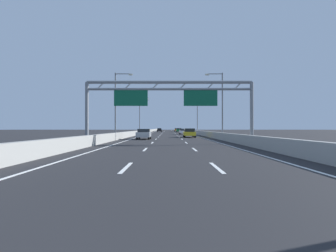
{
  "coord_description": "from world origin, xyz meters",
  "views": [
    {
      "loc": [
        -0.13,
        1.65,
        1.59
      ],
      "look_at": [
        -0.11,
        84.21,
        2.12
      ],
      "focal_mm": 29.18,
      "sensor_mm": 36.0,
      "label": 1
    }
  ],
  "objects_px": {
    "green_car": "(179,130)",
    "streetlamp_right_far": "(196,113)",
    "white_car": "(183,131)",
    "orange_car": "(176,130)",
    "sign_gantry": "(168,96)",
    "black_car": "(159,130)",
    "streetlamp_right_mid": "(221,101)",
    "yellow_car": "(189,133)",
    "silver_car": "(144,134)",
    "streetlamp_left_mid": "(117,101)",
    "streetlamp_left_far": "(140,113)"
  },
  "relations": [
    {
      "from": "streetlamp_left_mid",
      "to": "streetlamp_left_far",
      "type": "distance_m",
      "value": 33.44
    },
    {
      "from": "black_car",
      "to": "yellow_car",
      "type": "bearing_deg",
      "value": -83.68
    },
    {
      "from": "green_car",
      "to": "streetlamp_right_mid",
      "type": "bearing_deg",
      "value": -86.17
    },
    {
      "from": "sign_gantry",
      "to": "silver_car",
      "type": "xyz_separation_m",
      "value": [
        -3.41,
        10.28,
        -4.09
      ]
    },
    {
      "from": "sign_gantry",
      "to": "streetlamp_left_mid",
      "type": "relative_size",
      "value": 1.79
    },
    {
      "from": "orange_car",
      "to": "yellow_car",
      "type": "bearing_deg",
      "value": -90.14
    },
    {
      "from": "orange_car",
      "to": "white_car",
      "type": "xyz_separation_m",
      "value": [
        -0.06,
        -51.01,
        -0.01
      ]
    },
    {
      "from": "streetlamp_right_mid",
      "to": "yellow_car",
      "type": "bearing_deg",
      "value": 125.98
    },
    {
      "from": "streetlamp_right_mid",
      "to": "orange_car",
      "type": "relative_size",
      "value": 2.07
    },
    {
      "from": "streetlamp_right_far",
      "to": "silver_car",
      "type": "distance_m",
      "value": 36.77
    },
    {
      "from": "streetlamp_left_mid",
      "to": "green_car",
      "type": "xyz_separation_m",
      "value": [
        11.17,
        56.13,
        -4.64
      ]
    },
    {
      "from": "streetlamp_left_mid",
      "to": "white_car",
      "type": "relative_size",
      "value": 2.13
    },
    {
      "from": "streetlamp_left_mid",
      "to": "streetlamp_right_mid",
      "type": "bearing_deg",
      "value": 0.0
    },
    {
      "from": "silver_car",
      "to": "black_car",
      "type": "bearing_deg",
      "value": 90.0
    },
    {
      "from": "streetlamp_left_far",
      "to": "white_car",
      "type": "bearing_deg",
      "value": -31.94
    },
    {
      "from": "orange_car",
      "to": "streetlamp_right_mid",
      "type": "bearing_deg",
      "value": -87.09
    },
    {
      "from": "orange_car",
      "to": "black_car",
      "type": "xyz_separation_m",
      "value": [
        -7.01,
        -10.17,
        0.01
      ]
    },
    {
      "from": "yellow_car",
      "to": "white_car",
      "type": "relative_size",
      "value": 1.0
    },
    {
      "from": "white_car",
      "to": "sign_gantry",
      "type": "bearing_deg",
      "value": -95.29
    },
    {
      "from": "sign_gantry",
      "to": "yellow_car",
      "type": "distance_m",
      "value": 18.1
    },
    {
      "from": "sign_gantry",
      "to": "silver_car",
      "type": "height_order",
      "value": "sign_gantry"
    },
    {
      "from": "streetlamp_left_far",
      "to": "white_car",
      "type": "height_order",
      "value": "streetlamp_left_far"
    },
    {
      "from": "green_car",
      "to": "streetlamp_right_far",
      "type": "bearing_deg",
      "value": -80.59
    },
    {
      "from": "silver_car",
      "to": "yellow_car",
      "type": "bearing_deg",
      "value": 45.74
    },
    {
      "from": "streetlamp_left_far",
      "to": "green_car",
      "type": "distance_m",
      "value": 25.72
    },
    {
      "from": "orange_car",
      "to": "black_car",
      "type": "distance_m",
      "value": 12.36
    },
    {
      "from": "yellow_car",
      "to": "orange_car",
      "type": "bearing_deg",
      "value": 89.86
    },
    {
      "from": "sign_gantry",
      "to": "black_car",
      "type": "distance_m",
      "value": 79.27
    },
    {
      "from": "white_car",
      "to": "orange_car",
      "type": "bearing_deg",
      "value": 89.93
    },
    {
      "from": "streetlamp_left_mid",
      "to": "orange_car",
      "type": "xyz_separation_m",
      "value": [
        10.99,
        77.63,
        -4.67
      ]
    },
    {
      "from": "orange_car",
      "to": "white_car",
      "type": "relative_size",
      "value": 1.03
    },
    {
      "from": "streetlamp_left_mid",
      "to": "green_car",
      "type": "height_order",
      "value": "streetlamp_left_mid"
    },
    {
      "from": "streetlamp_right_mid",
      "to": "yellow_car",
      "type": "relative_size",
      "value": 2.13
    },
    {
      "from": "streetlamp_left_mid",
      "to": "silver_car",
      "type": "height_order",
      "value": "streetlamp_left_mid"
    },
    {
      "from": "white_car",
      "to": "green_car",
      "type": "distance_m",
      "value": 29.51
    },
    {
      "from": "silver_car",
      "to": "black_car",
      "type": "relative_size",
      "value": 0.96
    },
    {
      "from": "orange_car",
      "to": "silver_car",
      "type": "bearing_deg",
      "value": -95.07
    },
    {
      "from": "streetlamp_right_mid",
      "to": "sign_gantry",
      "type": "bearing_deg",
      "value": -122.97
    },
    {
      "from": "streetlamp_left_far",
      "to": "silver_car",
      "type": "distance_m",
      "value": 35.33
    },
    {
      "from": "streetlamp_left_mid",
      "to": "orange_car",
      "type": "distance_m",
      "value": 78.54
    },
    {
      "from": "orange_car",
      "to": "green_car",
      "type": "relative_size",
      "value": 1.01
    },
    {
      "from": "streetlamp_left_far",
      "to": "white_car",
      "type": "distance_m",
      "value": 13.7
    },
    {
      "from": "silver_car",
      "to": "yellow_car",
      "type": "distance_m",
      "value": 9.8
    },
    {
      "from": "streetlamp_right_mid",
      "to": "silver_car",
      "type": "bearing_deg",
      "value": -172.93
    },
    {
      "from": "streetlamp_right_mid",
      "to": "green_car",
      "type": "xyz_separation_m",
      "value": [
        -3.76,
        56.13,
        -4.64
      ]
    },
    {
      "from": "black_car",
      "to": "streetlamp_right_mid",
      "type": "bearing_deg",
      "value": -80.78
    },
    {
      "from": "streetlamp_right_far",
      "to": "orange_car",
      "type": "relative_size",
      "value": 2.07
    },
    {
      "from": "streetlamp_right_mid",
      "to": "green_car",
      "type": "distance_m",
      "value": 56.45
    },
    {
      "from": "streetlamp_right_far",
      "to": "white_car",
      "type": "relative_size",
      "value": 2.13
    },
    {
      "from": "streetlamp_right_mid",
      "to": "white_car",
      "type": "xyz_separation_m",
      "value": [
        -4.0,
        26.62,
        -4.68
      ]
    }
  ]
}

